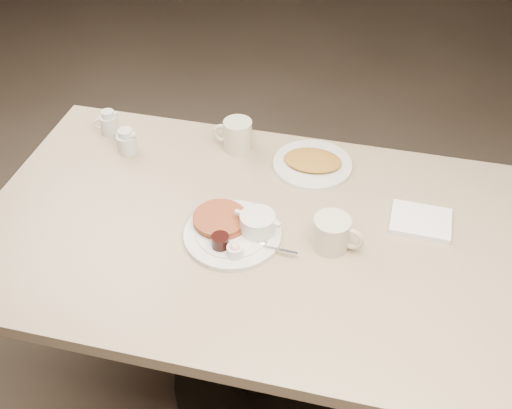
% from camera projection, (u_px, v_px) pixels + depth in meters
% --- Properties ---
extents(diner_table, '(1.50, 0.90, 0.75)m').
position_uv_depth(diner_table, '(254.00, 271.00, 1.73)').
color(diner_table, tan).
rests_on(diner_table, ground).
extents(main_plate, '(0.33, 0.30, 0.07)m').
position_uv_depth(main_plate, '(236.00, 229.00, 1.59)').
color(main_plate, silver).
rests_on(main_plate, diner_table).
extents(coffee_mug_near, '(0.14, 0.11, 0.09)m').
position_uv_depth(coffee_mug_near, '(333.00, 233.00, 1.54)').
color(coffee_mug_near, beige).
rests_on(coffee_mug_near, diner_table).
extents(napkin, '(0.16, 0.13, 0.02)m').
position_uv_depth(napkin, '(421.00, 221.00, 1.63)').
color(napkin, white).
rests_on(napkin, diner_table).
extents(coffee_mug_far, '(0.13, 0.09, 0.10)m').
position_uv_depth(coffee_mug_far, '(237.00, 135.00, 1.86)').
color(coffee_mug_far, beige).
rests_on(coffee_mug_far, diner_table).
extents(creamer_left, '(0.08, 0.06, 0.08)m').
position_uv_depth(creamer_left, '(109.00, 123.00, 1.93)').
color(creamer_left, beige).
rests_on(creamer_left, diner_table).
extents(creamer_right, '(0.09, 0.07, 0.08)m').
position_uv_depth(creamer_right, '(126.00, 142.00, 1.86)').
color(creamer_right, beige).
rests_on(creamer_right, diner_table).
extents(hash_plate, '(0.24, 0.24, 0.04)m').
position_uv_depth(hash_plate, '(312.00, 163.00, 1.81)').
color(hash_plate, silver).
rests_on(hash_plate, diner_table).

